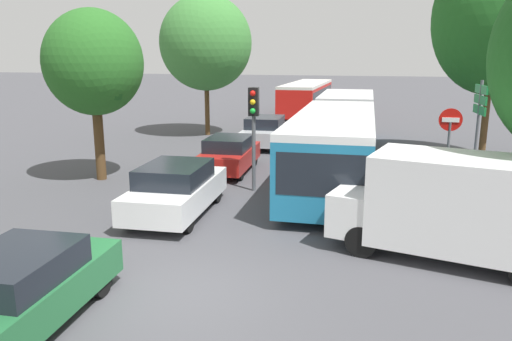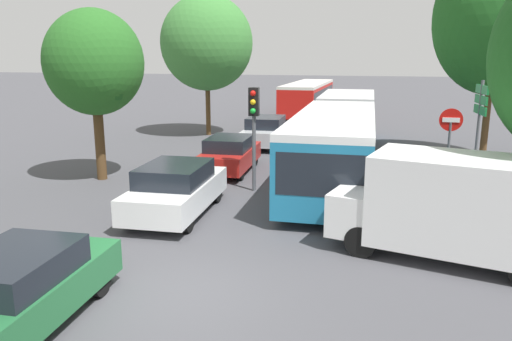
{
  "view_description": "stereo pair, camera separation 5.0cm",
  "coord_description": "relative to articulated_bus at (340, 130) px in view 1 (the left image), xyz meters",
  "views": [
    {
      "loc": [
        3.57,
        -8.01,
        4.44
      ],
      "look_at": [
        0.2,
        5.41,
        1.2
      ],
      "focal_mm": 35.0,
      "sensor_mm": 36.0,
      "label": 1
    },
    {
      "loc": [
        3.62,
        -8.0,
        4.44
      ],
      "look_at": [
        0.2,
        5.41,
        1.2
      ],
      "focal_mm": 35.0,
      "sensor_mm": 36.0,
      "label": 2
    }
  ],
  "objects": [
    {
      "name": "city_bus_rear",
      "position": [
        -3.93,
        17.31,
        -0.08
      ],
      "size": [
        2.57,
        10.99,
        2.36
      ],
      "rotation": [
        0.0,
        0.0,
        1.56
      ],
      "color": "red",
      "rests_on": "ground"
    },
    {
      "name": "white_van",
      "position": [
        3.3,
        -9.13,
        -0.21
      ],
      "size": [
        5.32,
        3.07,
        2.31
      ],
      "rotation": [
        0.0,
        0.0,
        2.9
      ],
      "color": "white",
      "rests_on": "ground"
    },
    {
      "name": "queued_car_green",
      "position": [
        -4.0,
        -13.93,
        -0.76
      ],
      "size": [
        1.84,
        3.98,
        1.36
      ],
      "rotation": [
        0.0,
        0.0,
        1.62
      ],
      "color": "#236638",
      "rests_on": "ground"
    },
    {
      "name": "articulated_bus",
      "position": [
        0.0,
        0.0,
        0.0
      ],
      "size": [
        2.97,
        16.98,
        2.51
      ],
      "rotation": [
        0.0,
        0.0,
        -1.55
      ],
      "color": "teal",
      "rests_on": "ground"
    },
    {
      "name": "queued_car_white",
      "position": [
        -3.9,
        -7.72,
        -0.7
      ],
      "size": [
        2.0,
        4.32,
        1.47
      ],
      "rotation": [
        0.0,
        0.0,
        1.62
      ],
      "color": "white",
      "rests_on": "ground"
    },
    {
      "name": "tree_right_mid",
      "position": [
        5.9,
        2.66,
        4.25
      ],
      "size": [
        5.0,
        5.0,
        8.97
      ],
      "color": "#51381E",
      "rests_on": "ground"
    },
    {
      "name": "tree_left_mid",
      "position": [
        -8.1,
        -4.6,
        2.6
      ],
      "size": [
        3.41,
        3.41,
        5.98
      ],
      "color": "#51381E",
      "rests_on": "ground"
    },
    {
      "name": "no_entry_sign",
      "position": [
        3.65,
        -4.0,
        0.43
      ],
      "size": [
        0.7,
        0.08,
        2.82
      ],
      "rotation": [
        0.0,
        0.0,
        -1.57
      ],
      "color": "#56595E",
      "rests_on": "ground"
    },
    {
      "name": "queued_car_silver",
      "position": [
        -3.91,
        3.39,
        -0.71
      ],
      "size": [
        2.0,
        4.3,
        1.47
      ],
      "rotation": [
        0.0,
        0.0,
        1.62
      ],
      "color": "#B7BABF",
      "rests_on": "ground"
    },
    {
      "name": "tree_left_far",
      "position": [
        -7.95,
        6.1,
        3.45
      ],
      "size": [
        4.99,
        4.99,
        7.6
      ],
      "color": "#51381E",
      "rests_on": "ground"
    },
    {
      "name": "queued_car_red",
      "position": [
        -4.02,
        -2.28,
        -0.76
      ],
      "size": [
        1.86,
        4.01,
        1.37
      ],
      "rotation": [
        0.0,
        0.0,
        1.62
      ],
      "color": "#B21E19",
      "rests_on": "ground"
    },
    {
      "name": "ground_plane",
      "position": [
        -2.01,
        -12.25,
        -1.45
      ],
      "size": [
        200.0,
        200.0,
        0.0
      ],
      "primitive_type": "plane",
      "color": "#47474C"
    },
    {
      "name": "traffic_light",
      "position": [
        -2.42,
        -4.75,
        1.05
      ],
      "size": [
        0.33,
        0.37,
        3.4
      ],
      "rotation": [
        0.0,
        0.0,
        -1.54
      ],
      "color": "#56595E",
      "rests_on": "ground"
    },
    {
      "name": "direction_sign_post",
      "position": [
        4.74,
        -2.29,
        1.12
      ],
      "size": [
        0.18,
        1.4,
        3.6
      ],
      "rotation": [
        0.0,
        0.0,
        3.23
      ],
      "color": "#56595E",
      "rests_on": "ground"
    }
  ]
}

